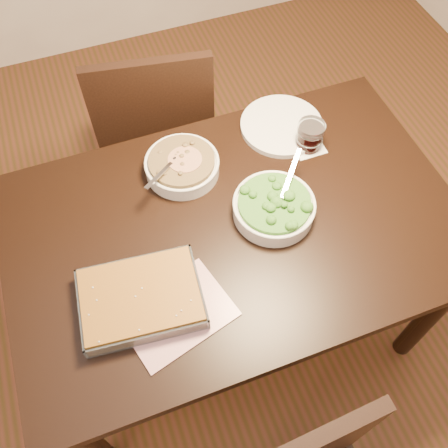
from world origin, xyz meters
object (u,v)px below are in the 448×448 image
(stew_bowl, at_px, (182,165))
(dinner_plate, at_px, (282,126))
(table, at_px, (235,240))
(chair_far, at_px, (156,126))
(broccoli_bowl, at_px, (274,207))
(baking_dish, at_px, (141,299))
(wine_tumbler, at_px, (310,135))

(stew_bowl, distance_m, dinner_plate, 0.39)
(table, height_order, stew_bowl, stew_bowl)
(chair_far, bearing_deg, stew_bowl, 98.54)
(dinner_plate, bearing_deg, broccoli_bowl, -118.09)
(dinner_plate, bearing_deg, table, -132.90)
(broccoli_bowl, bearing_deg, dinner_plate, 61.91)
(stew_bowl, relative_size, baking_dish, 0.68)
(table, bearing_deg, stew_bowl, 108.93)
(baking_dish, xyz_separation_m, wine_tumbler, (0.68, 0.36, 0.03))
(broccoli_bowl, height_order, wine_tumbler, wine_tumbler)
(baking_dish, bearing_deg, dinner_plate, 42.68)
(wine_tumbler, bearing_deg, table, -148.91)
(table, relative_size, stew_bowl, 5.75)
(broccoli_bowl, distance_m, dinner_plate, 0.37)
(stew_bowl, xyz_separation_m, dinner_plate, (0.38, 0.07, -0.02))
(stew_bowl, bearing_deg, chair_far, 88.88)
(stew_bowl, relative_size, dinner_plate, 0.85)
(baking_dish, bearing_deg, wine_tumbler, 33.85)
(table, bearing_deg, broccoli_bowl, -0.99)
(dinner_plate, xyz_separation_m, chair_far, (-0.38, 0.37, -0.23))
(table, height_order, dinner_plate, dinner_plate)
(table, distance_m, wine_tumbler, 0.43)
(stew_bowl, xyz_separation_m, chair_far, (0.01, 0.44, -0.25))
(baking_dish, distance_m, chair_far, 0.92)
(dinner_plate, relative_size, chair_far, 0.30)
(broccoli_bowl, relative_size, chair_far, 0.27)
(wine_tumbler, xyz_separation_m, dinner_plate, (-0.05, 0.11, -0.05))
(baking_dish, height_order, chair_far, chair_far)
(table, xyz_separation_m, baking_dish, (-0.34, -0.15, 0.12))
(wine_tumbler, distance_m, chair_far, 0.70)
(broccoli_bowl, bearing_deg, wine_tumbler, 43.68)
(table, xyz_separation_m, broccoli_bowl, (0.13, -0.00, 0.13))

